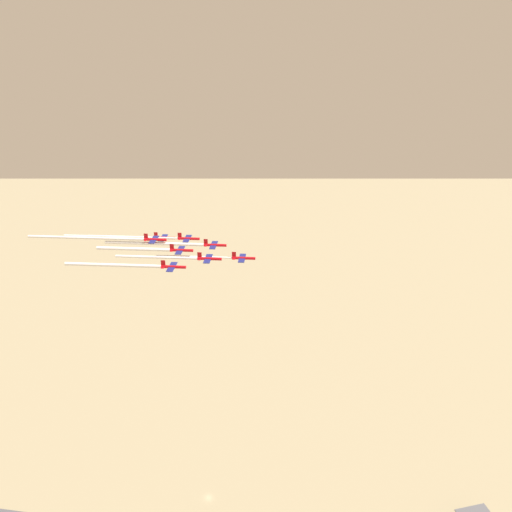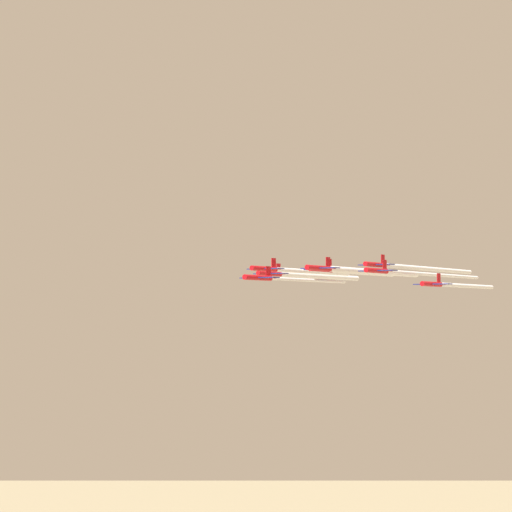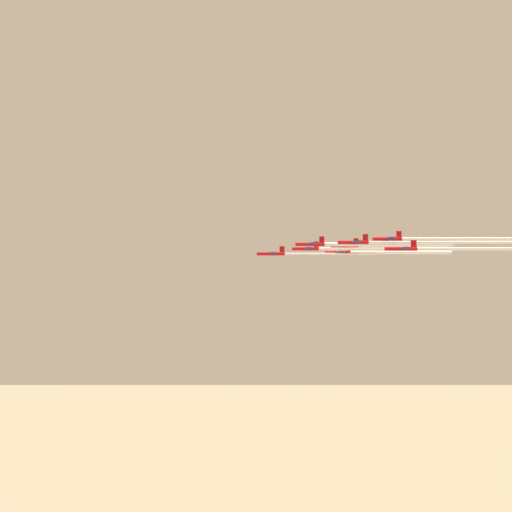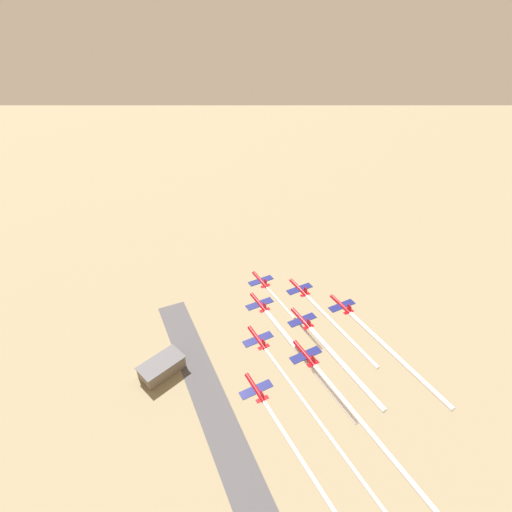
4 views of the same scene
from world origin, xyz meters
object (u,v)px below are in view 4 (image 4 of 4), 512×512
Objects in this scene: jet_5 at (341,305)px; jet_6 at (256,389)px; hangar at (162,367)px; jet_3 at (258,338)px; jet_4 at (302,319)px; jet_1 at (259,303)px; jet_7 at (305,354)px; jet_2 at (299,288)px; jet_0 at (260,280)px.

jet_6 is at bearing -161.22° from jet_5.
jet_6 is at bearing 71.68° from hangar.
jet_3 reaches higher than jet_6.
jet_5 is at bearing -0.00° from jet_4.
jet_1 is 1.00× the size of jet_6.
jet_5 is at bearing 29.54° from jet_7.
jet_6 is 1.00× the size of jet_7.
jet_0 is at bearing 120.47° from jet_2.
hangar is 239.20m from jet_7.
jet_4 is at bearing -120.47° from jet_2.
jet_2 is 1.00× the size of jet_5.
hangar is 231.48m from jet_5.
jet_4 is (-13.61, 4.12, 0.66)m from jet_3.
jet_2 reaches higher than jet_0.
jet_2 reaches higher than jet_1.
hangar is 229.36m from jet_3.
jet_2 is at bearing -59.53° from jet_0.
hangar is 230.47m from jet_4.
jet_2 is at bearing 29.54° from jet_3.
jet_7 is at bearing -59.53° from jet_3.
jet_5 is 1.00× the size of jet_6.
jet_4 is at bearing 180.00° from jet_5.
jet_6 is (51.80, 156.41, 168.43)m from hangar.
jet_6 is (37.53, 1.27, -2.79)m from jet_5.
jet_4 is 14.09m from jet_7.
jet_0 reaches higher than hangar.
jet_0 is 1.00× the size of jet_2.
hangar is 3.88× the size of jet_3.
jet_0 is at bearing 59.53° from jet_6.
jet_0 is at bearing 120.47° from jet_5.
jet_2 is 37.48m from jet_6.
jet_5 reaches higher than jet_3.
jet_0 is 1.00× the size of jet_7.
jet_3 reaches higher than hangar.
hangar is 3.88× the size of jet_6.
jet_6 is (34.23, 14.90, -3.29)m from jet_2.
jet_3 is (20.62, 19.02, 1.94)m from jet_0.
hangar is 3.88× the size of jet_2.
jet_4 reaches higher than hangar.
jet_3 is at bearing -120.47° from jet_0.
jet_7 is (-3.30, 13.63, 1.99)m from jet_3.
jet_3 is 1.00× the size of jet_5.
jet_2 reaches higher than jet_6.
jet_1 is (31.18, 137.38, 171.48)m from hangar.
jet_4 is 1.00× the size of jet_7.
jet_4 is at bearing -0.00° from jet_3.
jet_1 is at bearing 77.21° from hangar.
jet_0 is 1.00× the size of jet_6.
jet_4 is at bearing -90.00° from jet_0.
jet_5 is (-16.92, 17.75, -0.26)m from jet_1.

